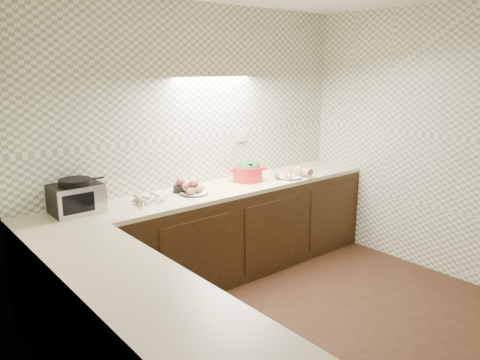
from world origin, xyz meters
TOP-DOWN VIEW (x-y plane):
  - room at (0.00, 0.00)m, footprint 3.60×3.60m
  - counter at (-0.68, 0.68)m, footprint 3.60×3.60m
  - toaster_oven at (-1.28, 1.62)m, footprint 0.38×0.30m
  - parsnip_pile at (-0.70, 1.53)m, footprint 0.37×0.30m
  - sweet_potato_plate at (-0.27, 1.48)m, footprint 0.26×0.26m
  - onion_bowl at (-0.30, 1.62)m, footprint 0.17×0.17m
  - dutch_oven at (0.44, 1.55)m, footprint 0.39×0.39m
  - veg_plate at (0.90, 1.36)m, footprint 0.39×0.28m

SIDE VIEW (x-z plane):
  - counter at x=-0.68m, z-range 0.00..0.90m
  - parsnip_pile at x=-0.70m, z-range 0.89..0.96m
  - veg_plate at x=0.90m, z-range 0.88..1.00m
  - onion_bowl at x=-0.30m, z-range 0.88..1.02m
  - sweet_potato_plate at x=-0.27m, z-range 0.88..1.03m
  - dutch_oven at x=0.44m, z-range 0.90..1.11m
  - toaster_oven at x=-1.28m, z-range 0.89..1.16m
  - room at x=0.00m, z-range 0.33..2.93m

